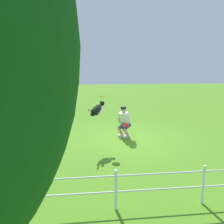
{
  "coord_description": "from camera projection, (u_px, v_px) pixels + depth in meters",
  "views": [
    {
      "loc": [
        1.49,
        8.87,
        2.86
      ],
      "look_at": [
        0.51,
        0.31,
        1.19
      ],
      "focal_mm": 37.34,
      "sensor_mm": 36.0,
      "label": 1
    }
  ],
  "objects": [
    {
      "name": "dog",
      "position": [
        97.0,
        110.0,
        8.13
      ],
      "size": [
        0.67,
        0.92,
        0.53
      ],
      "rotation": [
        0.0,
        0.0,
        4.11
      ],
      "color": "black"
    },
    {
      "name": "fence",
      "position": [
        161.0,
        184.0,
        4.77
      ],
      "size": [
        16.72,
        0.06,
        0.86
      ],
      "color": "white",
      "rests_on": "ground_plane"
    },
    {
      "name": "person",
      "position": [
        124.0,
        121.0,
        9.44
      ],
      "size": [
        0.59,
        0.71,
        1.29
      ],
      "rotation": [
        0.0,
        0.0,
        0.87
      ],
      "color": "silver",
      "rests_on": "ground_plane"
    },
    {
      "name": "ground_plane",
      "position": [
        124.0,
        139.0,
        9.36
      ],
      "size": [
        60.0,
        60.0,
        0.0
      ],
      "primitive_type": "plane",
      "color": "#49811E"
    },
    {
      "name": "frisbee_flying",
      "position": [
        103.0,
        96.0,
        8.21
      ],
      "size": [
        0.35,
        0.35,
        0.09
      ],
      "primitive_type": "cylinder",
      "rotation": [
        0.09,
        0.18,
        5.47
      ],
      "color": "yellow"
    },
    {
      "name": "frisbee_held",
      "position": [
        125.0,
        126.0,
        9.08
      ],
      "size": [
        0.31,
        0.31,
        0.06
      ],
      "primitive_type": "cylinder",
      "rotation": [
        0.07,
        0.07,
        2.95
      ],
      "color": "red",
      "rests_on": "person"
    }
  ]
}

